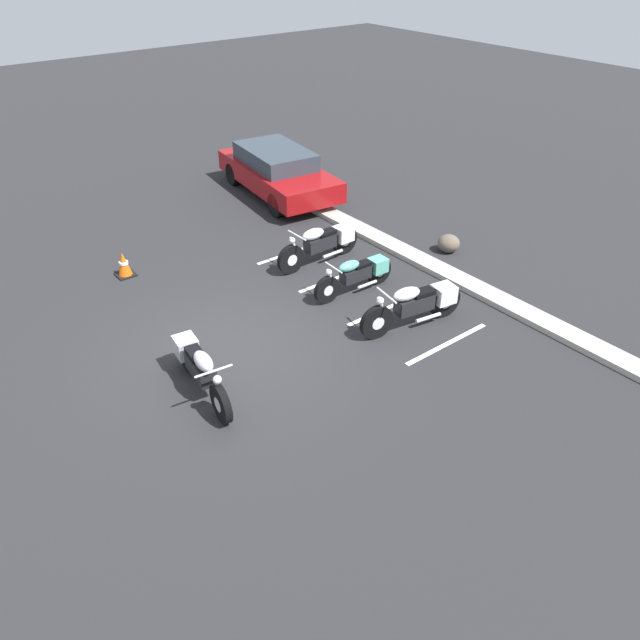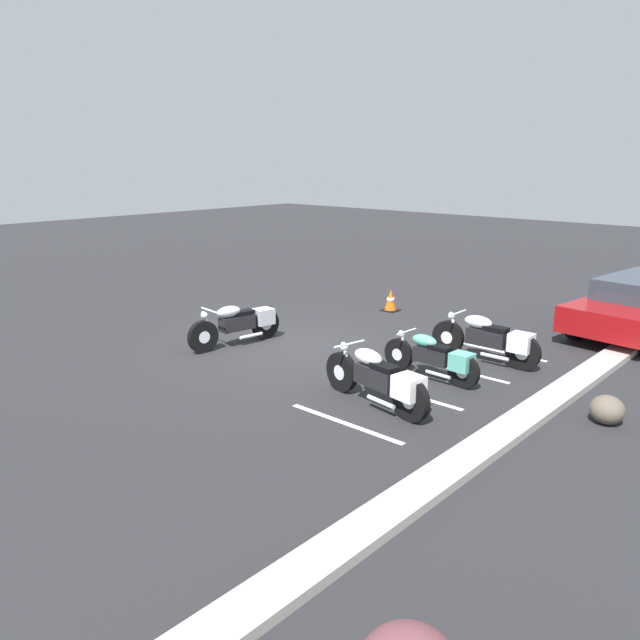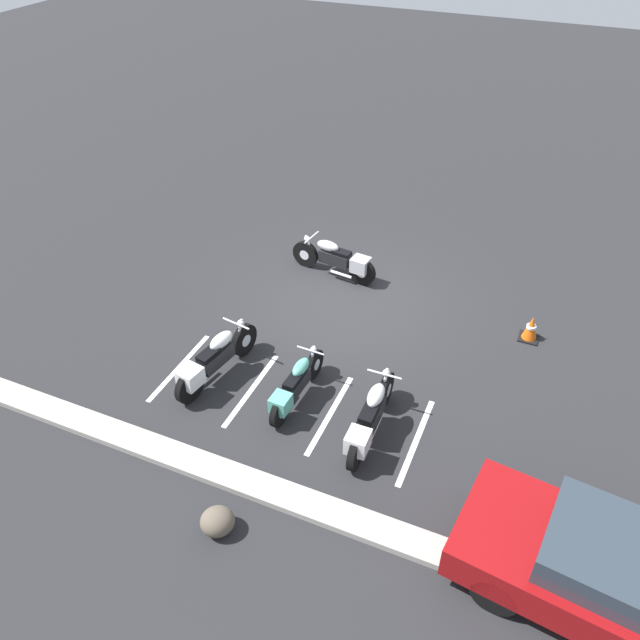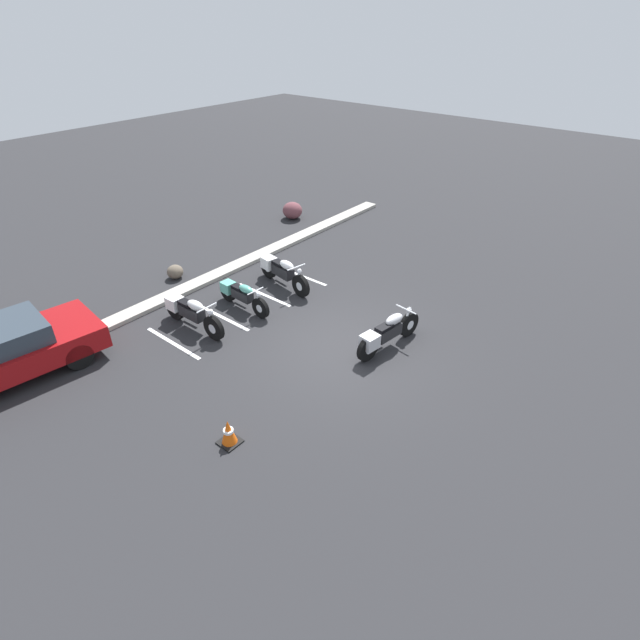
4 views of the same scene
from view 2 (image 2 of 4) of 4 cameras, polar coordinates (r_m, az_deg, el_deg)
ground at (r=13.07m, az=-2.80°, el=-2.39°), size 60.00×60.00×0.00m
motorcycle_silver_featured at (r=13.17m, az=-7.35°, el=-0.28°), size 2.19×0.68×0.86m
parked_bike_0 at (r=12.33m, az=15.27°, el=-1.68°), size 0.63×2.24×0.88m
parked_bike_1 at (r=11.18m, az=10.45°, el=-3.36°), size 0.55×1.97×0.78m
parked_bike_2 at (r=9.81m, az=5.45°, el=-5.38°), size 0.76×2.25×0.89m
concrete_curb at (r=10.22m, az=19.19°, el=-7.80°), size 18.00×0.50×0.12m
landscape_rock_0 at (r=10.22m, az=24.78°, el=-7.45°), size 0.70×0.70×0.43m
traffic_cone at (r=16.10m, az=6.47°, el=1.76°), size 0.40×0.40×0.56m
stall_line_0 at (r=13.24m, az=15.86°, el=-2.71°), size 0.10×2.10×0.00m
stall_line_1 at (r=11.87m, az=12.36°, el=-4.49°), size 0.10×2.10×0.00m
stall_line_2 at (r=10.57m, az=7.96°, el=-6.68°), size 0.10×2.10×0.00m
stall_line_3 at (r=9.38m, az=2.32°, el=-9.40°), size 0.10×2.10×0.00m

